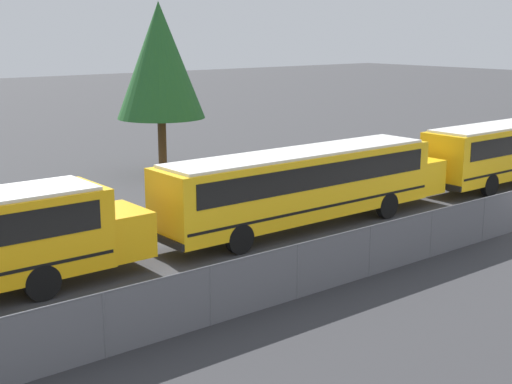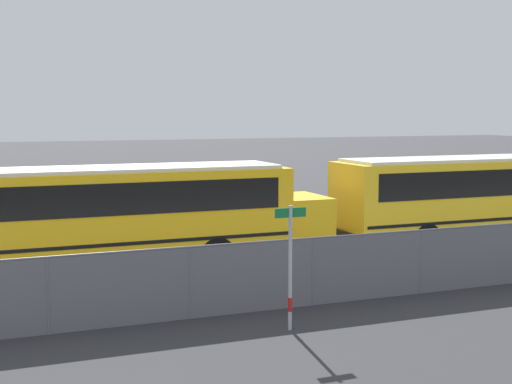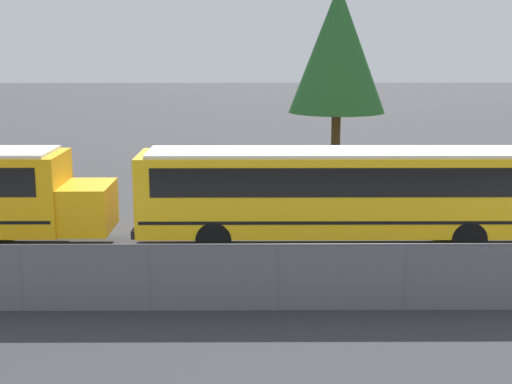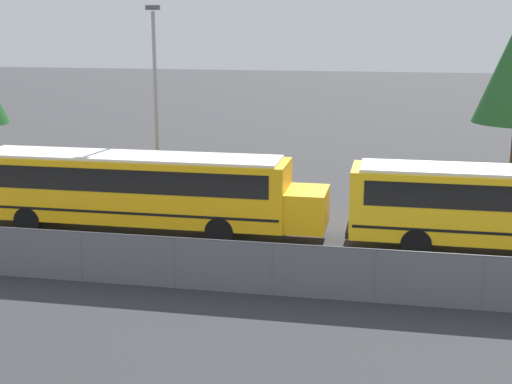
# 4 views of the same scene
# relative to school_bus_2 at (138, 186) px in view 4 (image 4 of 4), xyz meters

# --- Properties ---
(school_bus_2) EXTENTS (13.85, 2.45, 3.05)m
(school_bus_2) POSITION_rel_school_bus_2_xyz_m (0.00, 0.00, 0.00)
(school_bus_2) COLOR #EDA80F
(school_bus_2) RESTS_ON ground_plane
(light_pole) EXTENTS (0.60, 0.24, 8.69)m
(light_pole) POSITION_rel_school_bus_2_xyz_m (-0.97, 5.24, 2.90)
(light_pole) COLOR gray
(light_pole) RESTS_ON ground_plane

